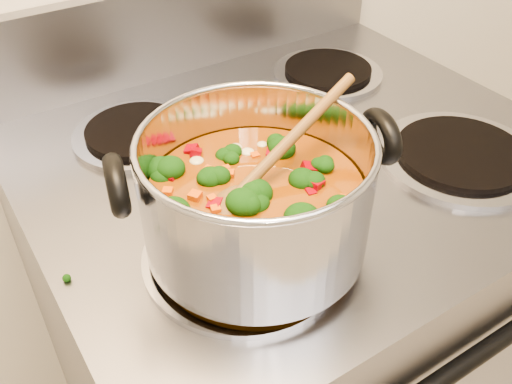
# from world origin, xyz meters

# --- Properties ---
(electric_range) EXTENTS (0.79, 0.71, 1.08)m
(electric_range) POSITION_xyz_m (0.07, 1.16, 0.47)
(electric_range) COLOR gray
(electric_range) RESTS_ON ground
(stockpot) EXTENTS (0.32, 0.26, 0.16)m
(stockpot) POSITION_xyz_m (-0.10, 1.01, 1.00)
(stockpot) COLOR #ADADB5
(stockpot) RESTS_ON electric_range
(wooden_spoon) EXTENTS (0.23, 0.07, 0.10)m
(wooden_spoon) POSITION_xyz_m (-0.09, 1.01, 1.04)
(wooden_spoon) COLOR brown
(wooden_spoon) RESTS_ON stockpot
(cooktop_crumbs) EXTENTS (0.16, 0.33, 0.01)m
(cooktop_crumbs) POSITION_xyz_m (-0.01, 1.02, 0.92)
(cooktop_crumbs) COLOR black
(cooktop_crumbs) RESTS_ON electric_range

